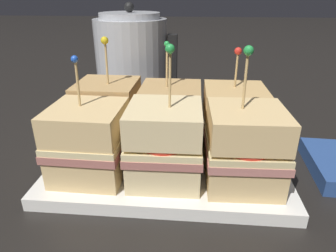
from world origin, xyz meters
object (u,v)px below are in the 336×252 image
sandwich_back_center (170,116)px  kettle_steel (132,65)px  sandwich_front_right (244,148)px  sandwich_front_center (165,144)px  sandwich_back_left (109,113)px  sandwich_back_right (233,118)px  serving_platter (168,163)px  sandwich_front_left (89,142)px

sandwich_back_center → kettle_steel: size_ratio=0.72×
sandwich_back_center → kettle_steel: 0.22m
sandwich_front_right → kettle_steel: (-0.20, 0.30, 0.03)m
sandwich_front_center → sandwich_front_right: 0.10m
sandwich_front_right → sandwich_back_center: (-0.10, 0.10, -0.00)m
sandwich_front_right → sandwich_back_left: (-0.20, 0.10, -0.00)m
sandwich_front_center → sandwich_back_right: (0.10, 0.10, -0.00)m
serving_platter → sandwich_back_center: (-0.00, 0.05, 0.06)m
kettle_steel → sandwich_back_center: bearing=-63.3°
sandwich_back_left → sandwich_back_center: sandwich_back_left is taller
sandwich_front_left → sandwich_front_right: 0.20m
serving_platter → kettle_steel: bearing=112.1°
serving_platter → kettle_steel: kettle_steel is taller
sandwich_front_left → sandwich_front_right: (0.20, -0.00, 0.00)m
sandwich_front_left → sandwich_back_center: (0.10, 0.10, -0.00)m
serving_platter → sandwich_front_right: (0.10, -0.05, 0.06)m
sandwich_back_center → sandwich_back_right: size_ratio=1.05×
sandwich_back_center → kettle_steel: bearing=116.7°
sandwich_front_left → sandwich_back_left: (0.00, 0.10, 0.00)m
sandwich_back_left → sandwich_back_center: 0.10m
sandwich_front_center → sandwich_back_center: size_ratio=1.07×
sandwich_front_center → kettle_steel: size_ratio=0.77×
sandwich_back_center → sandwich_back_right: sandwich_back_center is taller
kettle_steel → sandwich_front_right: bearing=-55.8°
sandwich_front_center → sandwich_back_center: 0.10m
sandwich_back_left → sandwich_front_center: bearing=-43.8°
sandwich_front_right → sandwich_front_center: bearing=178.7°
sandwich_front_right → sandwich_back_right: (-0.00, 0.10, -0.00)m
sandwich_front_right → sandwich_back_right: bearing=91.6°
sandwich_front_left → sandwich_front_center: size_ratio=0.91×
sandwich_back_right → kettle_steel: (-0.20, 0.20, 0.04)m
serving_platter → sandwich_front_center: (0.00, -0.05, 0.06)m
sandwich_back_right → sandwich_back_center: bearing=179.6°
sandwich_front_left → sandwich_back_right: sandwich_front_left is taller
sandwich_back_right → kettle_steel: kettle_steel is taller
serving_platter → sandwich_back_center: size_ratio=2.05×
sandwich_front_right → sandwich_front_left: bearing=179.4°
sandwich_back_left → serving_platter: bearing=-25.9°
serving_platter → sandwich_back_center: sandwich_back_center is taller
sandwich_back_right → kettle_steel: 0.28m
sandwich_front_center → sandwich_back_center: bearing=91.6°
serving_platter → sandwich_back_right: 0.13m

